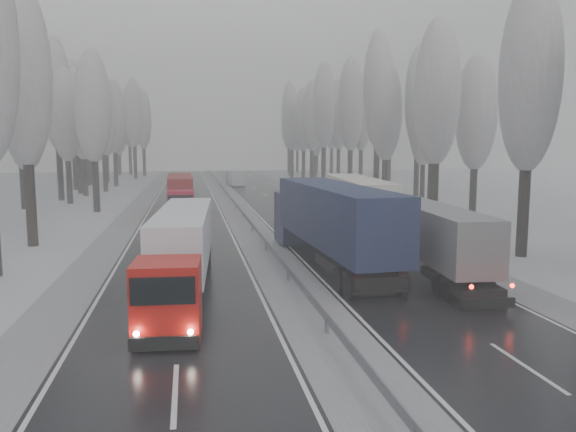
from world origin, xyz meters
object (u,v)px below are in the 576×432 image
object	(u,v)px
truck_blue_box	(328,218)
truck_red_red	(180,192)
truck_grey_tarp	(425,233)
box_truck_distant	(235,178)
truck_red_white	(182,246)
truck_cream_box	(355,201)

from	to	relation	value
truck_blue_box	truck_red_red	xyz separation A→B (m)	(-8.50, 25.13, -0.51)
truck_grey_tarp	box_truck_distant	world-z (taller)	truck_grey_tarp
truck_grey_tarp	truck_blue_box	world-z (taller)	truck_blue_box
truck_grey_tarp	truck_red_red	size ratio (longest dim) A/B	0.99
truck_grey_tarp	truck_red_red	world-z (taller)	truck_red_red
truck_blue_box	box_truck_distant	world-z (taller)	truck_blue_box
box_truck_distant	truck_blue_box	bearing A→B (deg)	-93.47
truck_grey_tarp	truck_blue_box	bearing A→B (deg)	154.37
truck_red_white	box_truck_distant	bearing A→B (deg)	87.09
truck_cream_box	truck_red_white	world-z (taller)	truck_cream_box
truck_grey_tarp	truck_red_red	distance (m)	30.66
truck_blue_box	truck_red_white	bearing A→B (deg)	-154.46
truck_blue_box	truck_cream_box	world-z (taller)	truck_blue_box
box_truck_distant	truck_red_white	distance (m)	66.78
truck_red_red	truck_red_white	bearing A→B (deg)	-90.06
box_truck_distant	truck_red_red	bearing A→B (deg)	-106.41
truck_cream_box	truck_red_white	distance (m)	19.32
truck_blue_box	box_truck_distant	xyz separation A→B (m)	(-0.11, 61.93, -1.39)
truck_red_white	truck_blue_box	bearing A→B (deg)	32.60
truck_grey_tarp	box_truck_distant	xyz separation A→B (m)	(-4.70, 64.53, -0.84)
truck_cream_box	truck_red_red	size ratio (longest dim) A/B	1.17
truck_cream_box	box_truck_distant	size ratio (longest dim) A/B	2.46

